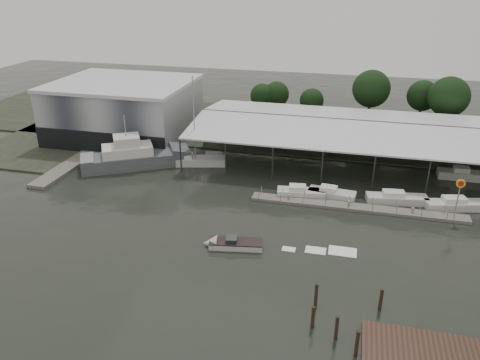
% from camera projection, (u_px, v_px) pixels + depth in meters
% --- Properties ---
extents(ground, '(200.00, 200.00, 0.00)m').
position_uv_depth(ground, '(227.00, 232.00, 56.26)').
color(ground, black).
rests_on(ground, ground).
extents(land_strip_far, '(140.00, 30.00, 0.30)m').
position_uv_depth(land_strip_far, '(283.00, 128.00, 93.43)').
color(land_strip_far, '#383F2F').
rests_on(land_strip_far, ground).
extents(land_strip_west, '(20.00, 40.00, 0.30)m').
position_uv_depth(land_strip_west, '(72.00, 131.00, 91.70)').
color(land_strip_west, '#383F2F').
rests_on(land_strip_west, ground).
extents(storage_warehouse, '(24.50, 20.50, 10.50)m').
position_uv_depth(storage_warehouse, '(125.00, 109.00, 86.87)').
color(storage_warehouse, '#A4A9AE').
rests_on(storage_warehouse, ground).
extents(covered_boat_shed, '(58.24, 24.00, 6.96)m').
position_uv_depth(covered_boat_shed, '(375.00, 126.00, 74.79)').
color(covered_boat_shed, silver).
rests_on(covered_boat_shed, ground).
extents(trawler_dock, '(3.00, 18.00, 0.50)m').
position_uv_depth(trawler_dock, '(71.00, 165.00, 75.24)').
color(trawler_dock, slate).
rests_on(trawler_dock, ground).
extents(floating_dock, '(28.00, 2.00, 1.40)m').
position_uv_depth(floating_dock, '(356.00, 207.00, 61.70)').
color(floating_dock, slate).
rests_on(floating_dock, ground).
extents(shell_fuel_sign, '(1.10, 0.18, 5.55)m').
position_uv_depth(shell_fuel_sign, '(459.00, 191.00, 57.51)').
color(shell_fuel_sign, gray).
rests_on(shell_fuel_sign, ground).
extents(grey_trawler, '(17.16, 12.82, 8.84)m').
position_uv_depth(grey_trawler, '(135.00, 157.00, 74.82)').
color(grey_trawler, '#595D63').
rests_on(grey_trawler, ground).
extents(white_sailboat, '(10.90, 5.07, 14.60)m').
position_uv_depth(white_sailboat, '(191.00, 161.00, 75.78)').
color(white_sailboat, silver).
rests_on(white_sailboat, ground).
extents(speedboat_underway, '(17.63, 4.85, 2.00)m').
position_uv_depth(speedboat_underway, '(231.00, 244.00, 53.07)').
color(speedboat_underway, silver).
rests_on(speedboat_underway, ground).
extents(moored_cruiser_0, '(6.79, 3.08, 1.70)m').
position_uv_depth(moored_cruiser_0, '(300.00, 193.00, 64.92)').
color(moored_cruiser_0, silver).
rests_on(moored_cruiser_0, ground).
extents(moored_cruiser_1, '(6.67, 3.01, 1.70)m').
position_uv_depth(moored_cruiser_1, '(331.00, 194.00, 64.62)').
color(moored_cruiser_1, silver).
rests_on(moored_cruiser_1, ground).
extents(moored_cruiser_2, '(8.32, 3.40, 1.70)m').
position_uv_depth(moored_cruiser_2, '(396.00, 198.00, 63.22)').
color(moored_cruiser_2, silver).
rests_on(moored_cruiser_2, ground).
extents(moored_cruiser_3, '(8.62, 4.19, 1.70)m').
position_uv_depth(moored_cruiser_3, '(457.00, 205.00, 61.57)').
color(moored_cruiser_3, silver).
rests_on(moored_cruiser_3, ground).
extents(mooring_pilings, '(6.14, 10.39, 3.27)m').
position_uv_depth(mooring_pilings, '(340.00, 328.00, 39.81)').
color(mooring_pilings, '#38271C').
rests_on(mooring_pilings, ground).
extents(horizon_tree_line, '(65.70, 12.45, 11.21)m').
position_uv_depth(horizon_tree_line, '(417.00, 98.00, 90.47)').
color(horizon_tree_line, black).
rests_on(horizon_tree_line, ground).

